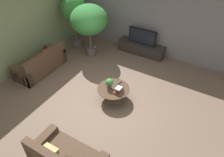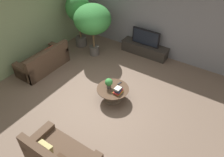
# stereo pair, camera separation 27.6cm
# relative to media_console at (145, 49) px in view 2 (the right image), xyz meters

# --- Properties ---
(ground_plane) EXTENTS (24.00, 24.00, 0.00)m
(ground_plane) POSITION_rel_media_console_xyz_m (0.01, -2.94, -0.22)
(ground_plane) COLOR brown
(back_wall_stone) EXTENTS (7.40, 0.12, 3.00)m
(back_wall_stone) POSITION_rel_media_console_xyz_m (0.01, 0.32, 1.28)
(back_wall_stone) COLOR slate
(back_wall_stone) RESTS_ON ground
(side_wall_left) EXTENTS (0.12, 7.40, 3.00)m
(side_wall_left) POSITION_rel_media_console_xyz_m (-3.25, -2.74, 1.28)
(side_wall_left) COLOR gray
(side_wall_left) RESTS_ON ground
(media_console) EXTENTS (1.84, 0.50, 0.42)m
(media_console) POSITION_rel_media_console_xyz_m (0.00, 0.00, 0.00)
(media_console) COLOR #2D2823
(media_console) RESTS_ON ground
(television) EXTENTS (1.09, 0.13, 0.60)m
(television) POSITION_rel_media_console_xyz_m (0.00, -0.00, 0.50)
(television) COLOR black
(television) RESTS_ON media_console
(coffee_table) EXTENTS (0.94, 0.94, 0.41)m
(coffee_table) POSITION_rel_media_console_xyz_m (0.38, -2.81, 0.07)
(coffee_table) COLOR #756656
(coffee_table) RESTS_ON ground
(couch_by_wall) EXTENTS (0.84, 1.81, 0.84)m
(couch_by_wall) POSITION_rel_media_console_xyz_m (-2.50, -2.85, 0.06)
(couch_by_wall) COLOR #4C3828
(couch_by_wall) RESTS_ON ground
(potted_palm_tall) EXTENTS (0.92, 0.92, 2.10)m
(potted_palm_tall) POSITION_rel_media_console_xyz_m (-2.50, -0.83, 1.25)
(potted_palm_tall) COLOR #514C47
(potted_palm_tall) RESTS_ON ground
(potted_palm_corner) EXTENTS (1.33, 1.33, 1.97)m
(potted_palm_corner) POSITION_rel_media_console_xyz_m (-1.61, -1.10, 1.19)
(potted_palm_corner) COLOR #514C47
(potted_palm_corner) RESTS_ON ground
(potted_plant_tabletop) EXTENTS (0.23, 0.23, 0.33)m
(potted_plant_tabletop) POSITION_rel_media_console_xyz_m (0.27, -2.84, 0.38)
(potted_plant_tabletop) COLOR #514C47
(potted_plant_tabletop) RESTS_ON coffee_table
(book_stack) EXTENTS (0.24, 0.31, 0.17)m
(book_stack) POSITION_rel_media_console_xyz_m (0.60, -2.86, 0.27)
(book_stack) COLOR gold
(book_stack) RESTS_ON coffee_table
(remote_black) EXTENTS (0.07, 0.16, 0.02)m
(remote_black) POSITION_rel_media_console_xyz_m (0.42, -2.51, 0.20)
(remote_black) COLOR black
(remote_black) RESTS_ON coffee_table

